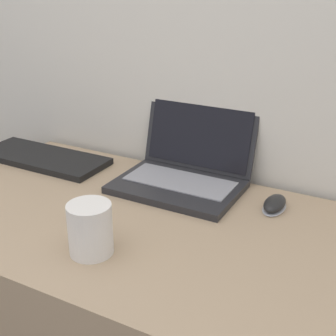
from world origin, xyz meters
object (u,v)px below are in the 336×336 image
computer_mouse (275,204)px  external_keyboard (43,158)px  drink_cup (89,228)px  laptop (186,166)px

computer_mouse → external_keyboard: bearing=-177.6°
drink_cup → external_keyboard: size_ratio=0.27×
laptop → computer_mouse: (0.28, -0.03, -0.04)m
computer_mouse → external_keyboard: 0.77m
computer_mouse → external_keyboard: size_ratio=0.24×
laptop → drink_cup: (-0.02, -0.43, 0.01)m
computer_mouse → drink_cup: bearing=-127.3°
laptop → drink_cup: laptop is taller
external_keyboard → computer_mouse: bearing=2.4°
drink_cup → computer_mouse: drink_cup is taller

